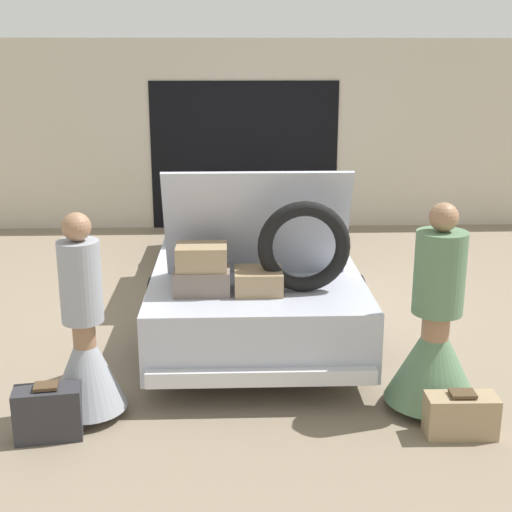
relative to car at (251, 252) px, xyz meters
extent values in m
plane|color=#7F705B|center=(0.00, 0.02, -0.55)|extent=(40.00, 40.00, 0.00)
cube|color=beige|center=(0.00, 3.47, 0.85)|extent=(12.00, 0.12, 2.80)
cube|color=black|center=(0.00, 3.40, 0.55)|extent=(2.80, 0.02, 2.20)
cube|color=#B2B7C6|center=(0.00, 0.02, -0.09)|extent=(1.82, 4.87, 0.56)
cube|color=#1E2328|center=(0.00, 0.31, 0.40)|extent=(1.60, 1.56, 0.43)
cylinder|color=black|center=(-0.84, 1.53, -0.18)|extent=(0.18, 0.74, 0.74)
cylinder|color=black|center=(0.84, 1.53, -0.18)|extent=(0.18, 0.74, 0.74)
cylinder|color=black|center=(-0.84, -1.44, -0.18)|extent=(0.18, 0.74, 0.74)
cylinder|color=black|center=(0.84, -1.44, -0.18)|extent=(0.18, 0.74, 0.74)
cube|color=silver|center=(0.00, -2.46, -0.27)|extent=(1.73, 0.10, 0.12)
cube|color=#B2B7C6|center=(0.00, -1.51, 0.67)|extent=(1.55, 0.40, 0.96)
cube|color=#75665B|center=(-0.45, -1.85, 0.29)|extent=(0.45, 0.33, 0.20)
cube|color=brown|center=(-0.01, -1.85, 0.27)|extent=(0.37, 0.33, 0.15)
cube|color=#9E8460|center=(-0.45, -1.85, 0.49)|extent=(0.40, 0.31, 0.19)
cube|color=#9E8460|center=(0.00, -1.85, 0.28)|extent=(0.38, 0.36, 0.19)
torus|color=black|center=(0.37, -1.85, 0.56)|extent=(0.75, 0.12, 0.75)
cylinder|color=#997051|center=(-1.29, -2.48, -0.18)|extent=(0.16, 0.16, 0.75)
cone|color=#9399A3|center=(-1.29, -2.48, -0.14)|extent=(0.57, 0.57, 0.68)
cylinder|color=#9399A3|center=(-1.29, -2.48, 0.50)|extent=(0.30, 0.30, 0.60)
sphere|color=#997051|center=(-1.29, -2.48, 0.90)|extent=(0.20, 0.20, 0.20)
cylinder|color=#997051|center=(1.29, -2.45, -0.17)|extent=(0.20, 0.20, 0.77)
cone|color=#567A56|center=(1.29, -2.45, -0.13)|extent=(0.71, 0.71, 0.70)
cylinder|color=#567A56|center=(1.29, -2.45, 0.53)|extent=(0.37, 0.37, 0.61)
sphere|color=#997051|center=(1.29, -2.45, 0.94)|extent=(0.21, 0.21, 0.21)
cube|color=#2D2D33|center=(-1.51, -2.78, -0.36)|extent=(0.48, 0.28, 0.38)
cube|color=#4C3823|center=(-1.51, -2.78, -0.16)|extent=(0.18, 0.15, 0.02)
cube|color=#9E8460|center=(1.39, -2.86, -0.40)|extent=(0.50, 0.23, 0.30)
cube|color=#4C3823|center=(1.39, -2.86, -0.23)|extent=(0.18, 0.13, 0.02)
camera|label=1|loc=(-0.22, -7.30, 2.07)|focal=50.00mm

